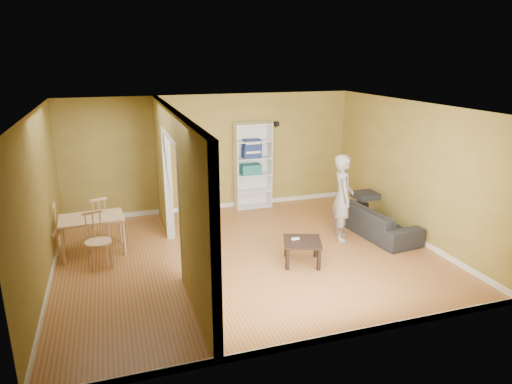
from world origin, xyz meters
The scene contains 15 objects.
room_shell centered at (0.00, 0.00, 1.30)m, with size 6.50×6.50×6.50m.
partition centered at (-1.20, 0.00, 1.30)m, with size 0.22×5.50×2.60m, color olive, non-canonical shape.
wall_speaker centered at (1.50, 2.69, 1.90)m, with size 0.10×0.10×0.10m, color black.
sofa centered at (2.70, 0.21, 0.36)m, with size 0.82×1.91×0.73m, color #28292B.
person centered at (1.93, 0.21, 0.97)m, with size 0.55×0.71×1.95m, color slate.
bookshelf centered at (0.88, 2.61, 0.98)m, with size 0.83×0.36×1.96m.
paper_box_teal centered at (0.83, 2.56, 0.91)m, with size 0.45×0.29×0.23m, color #0E7377.
paper_box_navy_b centered at (0.86, 2.56, 1.29)m, with size 0.41×0.27×0.21m, color navy.
paper_box_navy_c centered at (0.86, 2.56, 1.49)m, with size 0.40×0.26×0.20m, color navy.
coffee_table centered at (0.77, -0.58, 0.35)m, with size 0.62×0.62×0.41m.
game_controller centered at (0.68, -0.49, 0.43)m, with size 0.14×0.04×0.03m, color white.
dining_table centered at (-2.60, 0.98, 0.60)m, with size 1.08×0.72×0.68m.
chair_left centered at (-3.35, 1.01, 0.47)m, with size 0.43×0.43×0.94m, color tan, non-canonical shape.
chair_near centered at (-2.50, 0.34, 0.47)m, with size 0.43×0.43×0.94m, color tan, non-canonical shape.
chair_far centered at (-2.52, 1.55, 0.44)m, with size 0.41×0.41×0.89m, color tan, non-canonical shape.
Camera 1 is at (-2.16, -7.10, 3.40)m, focal length 32.00 mm.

